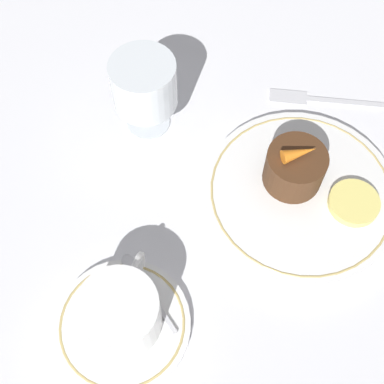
% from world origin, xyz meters
% --- Properties ---
extents(ground_plane, '(3.00, 3.00, 0.00)m').
position_xyz_m(ground_plane, '(0.00, 0.00, 0.00)').
color(ground_plane, white).
extents(dinner_plate, '(0.23, 0.23, 0.01)m').
position_xyz_m(dinner_plate, '(0.00, -0.06, 0.01)').
color(dinner_plate, white).
rests_on(dinner_plate, ground_plane).
extents(saucer, '(0.15, 0.15, 0.01)m').
position_xyz_m(saucer, '(-0.21, 0.09, 0.01)').
color(saucer, white).
rests_on(saucer, ground_plane).
extents(coffee_cup, '(0.11, 0.08, 0.06)m').
position_xyz_m(coffee_cup, '(-0.21, 0.09, 0.04)').
color(coffee_cup, white).
rests_on(coffee_cup, saucer).
extents(spoon, '(0.07, 0.09, 0.00)m').
position_xyz_m(spoon, '(-0.16, 0.08, 0.01)').
color(spoon, silver).
rests_on(spoon, saucer).
extents(wine_glass, '(0.08, 0.08, 0.11)m').
position_xyz_m(wine_glass, '(0.05, 0.15, 0.07)').
color(wine_glass, silver).
rests_on(wine_glass, ground_plane).
extents(fork, '(0.05, 0.20, 0.01)m').
position_xyz_m(fork, '(0.15, -0.06, 0.00)').
color(fork, silver).
rests_on(fork, ground_plane).
extents(dessert_cake, '(0.07, 0.07, 0.05)m').
position_xyz_m(dessert_cake, '(0.01, -0.04, 0.04)').
color(dessert_cake, '#4C2D19').
rests_on(dessert_cake, dinner_plate).
extents(carrot_garnish, '(0.04, 0.04, 0.02)m').
position_xyz_m(carrot_garnish, '(0.01, -0.04, 0.07)').
color(carrot_garnish, orange).
rests_on(carrot_garnish, dessert_cake).
extents(pineapple_slice, '(0.06, 0.06, 0.01)m').
position_xyz_m(pineapple_slice, '(-0.00, -0.12, 0.02)').
color(pineapple_slice, '#EFE075').
rests_on(pineapple_slice, dinner_plate).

